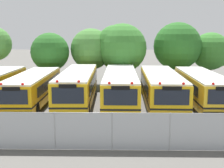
{
  "coord_description": "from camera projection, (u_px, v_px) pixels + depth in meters",
  "views": [
    {
      "loc": [
        3.19,
        -22.39,
        5.45
      ],
      "look_at": [
        2.74,
        0.0,
        1.6
      ],
      "focal_mm": 47.06,
      "sensor_mm": 36.0,
      "label": 1
    }
  ],
  "objects": [
    {
      "name": "ground_plane",
      "position": [
        77.0,
        104.0,
        23.05
      ],
      "size": [
        160.0,
        160.0,
        0.0
      ],
      "primitive_type": "plane",
      "color": "#595651"
    },
    {
      "name": "school_bus_2",
      "position": [
        33.0,
        88.0,
        22.76
      ],
      "size": [
        2.63,
        10.15,
        2.51
      ],
      "rotation": [
        0.0,
        0.0,
        3.16
      ],
      "color": "#EAA80C",
      "rests_on": "ground_plane"
    },
    {
      "name": "school_bus_3",
      "position": [
        78.0,
        86.0,
        22.93
      ],
      "size": [
        2.63,
        10.93,
        2.7
      ],
      "rotation": [
        0.0,
        0.0,
        3.16
      ],
      "color": "yellow",
      "rests_on": "ground_plane"
    },
    {
      "name": "school_bus_4",
      "position": [
        120.0,
        86.0,
        22.96
      ],
      "size": [
        2.58,
        11.56,
        2.66
      ],
      "rotation": [
        0.0,
        0.0,
        3.13
      ],
      "color": "yellow",
      "rests_on": "ground_plane"
    },
    {
      "name": "school_bus_5",
      "position": [
        161.0,
        87.0,
        22.7
      ],
      "size": [
        2.84,
        10.78,
        2.6
      ],
      "rotation": [
        0.0,
        0.0,
        3.12
      ],
      "color": "yellow",
      "rests_on": "ground_plane"
    },
    {
      "name": "school_bus_6",
      "position": [
        202.0,
        87.0,
        22.81
      ],
      "size": [
        2.66,
        10.32,
        2.53
      ],
      "rotation": [
        0.0,
        0.0,
        3.13
      ],
      "color": "yellow",
      "rests_on": "ground_plane"
    },
    {
      "name": "tree_2",
      "position": [
        51.0,
        52.0,
        29.46
      ],
      "size": [
        3.85,
        3.85,
        5.56
      ],
      "color": "#4C3823",
      "rests_on": "ground_plane"
    },
    {
      "name": "tree_3",
      "position": [
        91.0,
        49.0,
        30.58
      ],
      "size": [
        4.28,
        4.28,
        6.0
      ],
      "color": "#4C3823",
      "rests_on": "ground_plane"
    },
    {
      "name": "tree_4",
      "position": [
        120.0,
        47.0,
        30.05
      ],
      "size": [
        5.1,
        5.02,
        6.5
      ],
      "color": "#4C3823",
      "rests_on": "ground_plane"
    },
    {
      "name": "tree_5",
      "position": [
        177.0,
        46.0,
        31.03
      ],
      "size": [
        5.03,
        5.03,
        6.66
      ],
      "color": "#4C3823",
      "rests_on": "ground_plane"
    },
    {
      "name": "tree_6",
      "position": [
        213.0,
        52.0,
        31.63
      ],
      "size": [
        4.42,
        4.06,
        5.61
      ],
      "color": "#4C3823",
      "rests_on": "ground_plane"
    },
    {
      "name": "chainlink_fence",
      "position": [
        55.0,
        130.0,
        13.79
      ],
      "size": [
        27.04,
        0.07,
        1.85
      ],
      "color": "#9EA0A3",
      "rests_on": "ground_plane"
    }
  ]
}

